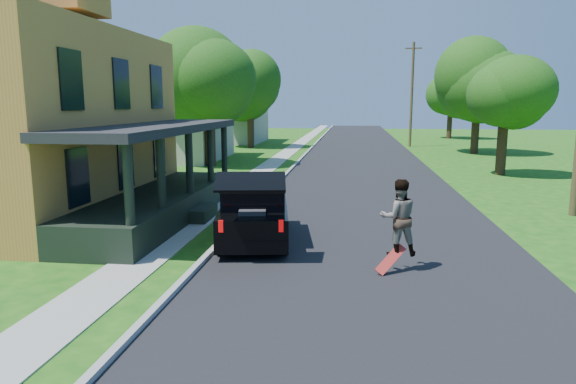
# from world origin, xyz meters

# --- Properties ---
(ground) EXTENTS (140.00, 140.00, 0.00)m
(ground) POSITION_xyz_m (0.00, 0.00, 0.00)
(ground) COLOR #145110
(ground) RESTS_ON ground
(street) EXTENTS (8.00, 120.00, 0.02)m
(street) POSITION_xyz_m (0.00, 20.00, 0.00)
(street) COLOR black
(street) RESTS_ON ground
(curb) EXTENTS (0.15, 120.00, 0.12)m
(curb) POSITION_xyz_m (-4.05, 20.00, 0.00)
(curb) COLOR #9A9A95
(curb) RESTS_ON ground
(sidewalk) EXTENTS (1.30, 120.00, 0.03)m
(sidewalk) POSITION_xyz_m (-5.60, 20.00, 0.00)
(sidewalk) COLOR #96978E
(sidewalk) RESTS_ON ground
(front_walk) EXTENTS (6.50, 1.20, 0.03)m
(front_walk) POSITION_xyz_m (-9.50, 6.00, 0.00)
(front_walk) COLOR #96978E
(front_walk) RESTS_ON ground
(neighbor_house_mid) EXTENTS (12.78, 12.78, 8.30)m
(neighbor_house_mid) POSITION_xyz_m (-13.50, 24.00, 4.19)
(neighbor_house_mid) COLOR #A6A393
(neighbor_house_mid) RESTS_ON ground
(neighbor_house_far) EXTENTS (12.78, 12.78, 8.30)m
(neighbor_house_far) POSITION_xyz_m (-13.50, 40.00, 4.19)
(neighbor_house_far) COLOR #A6A393
(neighbor_house_far) RESTS_ON ground
(black_suv) EXTENTS (2.41, 4.85, 2.16)m
(black_suv) POSITION_xyz_m (-3.20, 3.65, 0.83)
(black_suv) COLOR black
(black_suv) RESTS_ON ground
(skateboarder) EXTENTS (0.95, 0.80, 1.75)m
(skateboarder) POSITION_xyz_m (0.54, 1.50, 1.24)
(skateboarder) COLOR black
(skateboarder) RESTS_ON ground
(skateboard) EXTENTS (0.71, 0.52, 0.65)m
(skateboard) POSITION_xyz_m (0.37, 1.21, 0.31)
(skateboard) COLOR #9F140D
(skateboard) RESTS_ON ground
(tree_left_mid) EXTENTS (7.61, 7.31, 8.70)m
(tree_left_mid) POSITION_xyz_m (-9.23, 20.46, 5.50)
(tree_left_mid) COLOR black
(tree_left_mid) RESTS_ON ground
(tree_left_far) EXTENTS (6.20, 6.22, 8.89)m
(tree_left_far) POSITION_xyz_m (-9.38, 33.83, 5.82)
(tree_left_far) COLOR black
(tree_left_far) RESTS_ON ground
(tree_right_near) EXTENTS (5.06, 4.68, 6.55)m
(tree_right_near) POSITION_xyz_m (7.32, 18.55, 4.33)
(tree_right_near) COLOR black
(tree_right_near) RESTS_ON ground
(tree_right_mid) EXTENTS (7.67, 7.47, 9.35)m
(tree_right_mid) POSITION_xyz_m (8.67, 30.81, 6.00)
(tree_right_mid) COLOR black
(tree_right_mid) RESTS_ON ground
(tree_right_far) EXTENTS (5.85, 5.55, 7.80)m
(tree_right_far) POSITION_xyz_m (9.84, 48.16, 5.15)
(tree_right_far) COLOR black
(tree_right_far) RESTS_ON ground
(utility_pole_far) EXTENTS (1.42, 0.25, 9.04)m
(utility_pole_far) POSITION_xyz_m (4.50, 36.76, 4.65)
(utility_pole_far) COLOR #453420
(utility_pole_far) RESTS_ON ground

